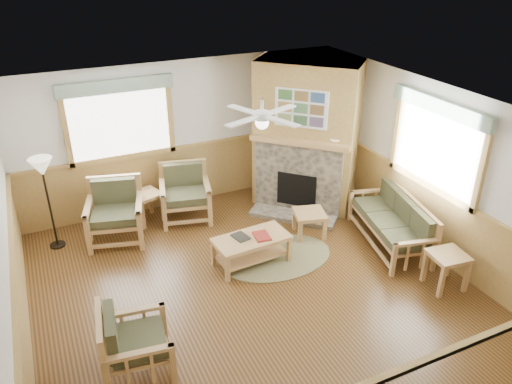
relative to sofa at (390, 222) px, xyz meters
name	(u,v)px	position (x,y,z in m)	size (l,w,h in m)	color
floor	(251,287)	(-2.55, -0.12, -0.42)	(6.00, 6.00, 0.01)	#4E3216
ceiling	(251,108)	(-2.55, -0.12, 2.29)	(6.00, 6.00, 0.01)	white
wall_back	(183,135)	(-2.55, 2.88, 0.94)	(6.00, 0.02, 2.70)	silver
wall_front	(397,358)	(-2.55, -3.12, 0.94)	(6.00, 0.02, 2.70)	silver
wall_left	(6,261)	(-5.55, -0.12, 0.94)	(0.02, 6.00, 2.70)	silver
wall_right	(425,167)	(0.45, -0.12, 0.94)	(0.02, 6.00, 2.70)	silver
wainscot	(251,256)	(-2.55, -0.12, 0.14)	(6.00, 6.00, 1.10)	#A27F42
fireplace	(307,135)	(-0.50, 1.93, 0.94)	(2.20, 2.20, 2.70)	#A27F42
window_back	(114,77)	(-3.65, 2.84, 2.12)	(1.90, 0.16, 1.50)	white
window_right	(446,97)	(0.41, -0.32, 2.12)	(0.16, 1.90, 1.50)	white
ceiling_fan	(262,102)	(-2.25, 0.18, 2.25)	(1.24, 1.24, 0.36)	white
sofa	(390,222)	(0.00, 0.00, 0.00)	(0.73, 1.79, 0.82)	tan
armchair_back_left	(115,213)	(-4.04, 2.04, 0.09)	(0.89, 0.89, 1.00)	tan
armchair_back_right	(185,194)	(-2.77, 2.25, 0.07)	(0.86, 0.86, 0.96)	tan
armchair_left	(136,341)	(-4.39, -0.98, 0.02)	(0.78, 0.78, 0.87)	tan
coffee_table	(251,250)	(-2.29, 0.45, -0.18)	(1.16, 0.58, 0.46)	tan
end_table_chairs	(147,207)	(-3.44, 2.43, -0.14)	(0.49, 0.47, 0.55)	tan
end_table_sofa	(446,270)	(0.00, -1.27, -0.13)	(0.50, 0.48, 0.56)	tan
footstool	(309,223)	(-1.06, 0.79, -0.19)	(0.50, 0.50, 0.44)	tan
braided_rug	(277,257)	(-1.87, 0.41, -0.41)	(1.81, 1.81, 0.01)	brown
floor_lamp_left	(49,204)	(-5.00, 2.25, 0.38)	(0.36, 0.36, 1.58)	black
floor_lamp_right	(334,176)	(-0.28, 1.29, 0.34)	(0.34, 0.34, 1.49)	black
book_red	(262,235)	(-2.14, 0.40, 0.08)	(0.22, 0.30, 0.03)	maroon
book_dark	(241,236)	(-2.44, 0.52, 0.08)	(0.20, 0.27, 0.03)	black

